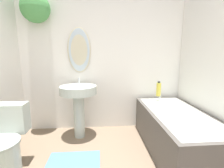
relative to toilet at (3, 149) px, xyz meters
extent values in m
cube|color=silver|center=(1.06, 1.14, 0.89)|extent=(2.76, 0.06, 2.40)
ellipsoid|color=beige|center=(0.68, 1.09, 1.02)|extent=(0.37, 0.02, 0.72)
ellipsoid|color=silver|center=(0.68, 1.09, 1.02)|extent=(0.33, 0.01, 0.68)
cylinder|color=silver|center=(0.08, 0.98, 1.71)|extent=(0.19, 0.19, 0.10)
sphere|color=#4C934C|center=(0.08, 0.98, 1.62)|extent=(0.42, 0.42, 0.42)
cylinder|color=#B2BCB2|center=(0.00, -0.07, -0.11)|extent=(0.37, 0.37, 0.40)
cube|color=#B2BCB2|center=(0.00, 0.20, 0.26)|extent=(0.35, 0.18, 0.33)
cylinder|color=#B2BCB2|center=(0.68, 0.80, 0.03)|extent=(0.16, 0.16, 0.68)
cylinder|color=#B2BCB2|center=(0.68, 0.80, 0.44)|extent=(0.55, 0.55, 0.12)
cylinder|color=silver|center=(0.68, 0.95, 0.55)|extent=(0.02, 0.02, 0.10)
cube|color=#4C4742|center=(1.99, 0.31, -0.05)|extent=(0.73, 1.50, 0.52)
cube|color=#B2BCB2|center=(1.99, 0.31, 0.20)|extent=(0.63, 1.40, 0.04)
cylinder|color=silver|center=(1.99, 0.96, 0.26)|extent=(0.04, 0.04, 0.08)
cylinder|color=gold|center=(1.94, 0.88, 0.40)|extent=(0.07, 0.07, 0.21)
cylinder|color=black|center=(1.94, 0.88, 0.52)|extent=(0.04, 0.04, 0.02)
cube|color=#4C7093|center=(0.68, 0.14, -0.30)|extent=(0.62, 0.42, 0.02)
camera|label=1|loc=(0.99, -1.59, 0.95)|focal=26.00mm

